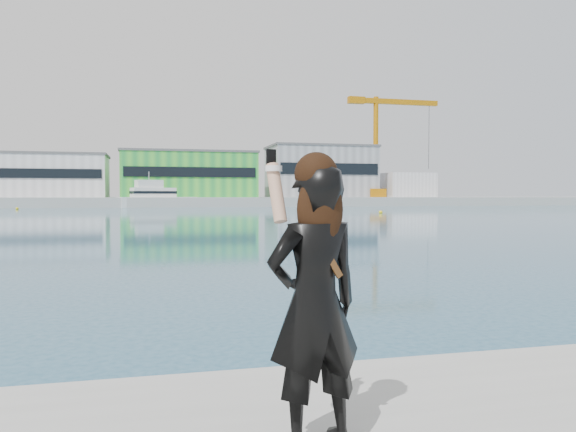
# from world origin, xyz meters

# --- Properties ---
(far_quay) EXTENTS (320.00, 40.00, 2.00)m
(far_quay) POSITION_xyz_m (0.00, 130.00, 1.00)
(far_quay) COLOR #9E9E99
(far_quay) RESTS_ON ground
(warehouse_white) EXTENTS (24.48, 15.35, 9.50)m
(warehouse_white) POSITION_xyz_m (-22.00, 127.98, 6.76)
(warehouse_white) COLOR silver
(warehouse_white) RESTS_ON far_quay
(warehouse_green) EXTENTS (30.60, 16.36, 10.50)m
(warehouse_green) POSITION_xyz_m (8.00, 127.98, 7.26)
(warehouse_green) COLOR green
(warehouse_green) RESTS_ON far_quay
(warehouse_grey_right) EXTENTS (25.50, 15.35, 12.50)m
(warehouse_grey_right) POSITION_xyz_m (40.00, 127.98, 8.26)
(warehouse_grey_right) COLOR gray
(warehouse_grey_right) RESTS_ON far_quay
(ancillary_shed) EXTENTS (12.00, 10.00, 6.00)m
(ancillary_shed) POSITION_xyz_m (62.00, 126.00, 5.00)
(ancillary_shed) COLOR silver
(ancillary_shed) RESTS_ON far_quay
(dock_crane) EXTENTS (23.00, 4.00, 24.00)m
(dock_crane) POSITION_xyz_m (53.20, 122.00, 15.07)
(dock_crane) COLOR orange
(dock_crane) RESTS_ON far_quay
(flagpole_right) EXTENTS (1.28, 0.16, 8.00)m
(flagpole_right) POSITION_xyz_m (22.09, 121.00, 6.54)
(flagpole_right) COLOR silver
(flagpole_right) RESTS_ON far_quay
(motor_yacht) EXTENTS (16.15, 8.56, 7.26)m
(motor_yacht) POSITION_xyz_m (0.29, 113.88, 2.04)
(motor_yacht) COLOR white
(motor_yacht) RESTS_ON ground
(buoy_near) EXTENTS (0.50, 0.50, 0.50)m
(buoy_near) POSITION_xyz_m (28.91, 65.13, 0.00)
(buoy_near) COLOR yellow
(buoy_near) RESTS_ON ground
(buoy_far) EXTENTS (0.50, 0.50, 0.50)m
(buoy_far) POSITION_xyz_m (-22.76, 99.52, 0.00)
(buoy_far) COLOR yellow
(buoy_far) RESTS_ON ground
(woman) EXTENTS (0.73, 0.56, 1.89)m
(woman) POSITION_xyz_m (0.15, -0.65, 1.76)
(woman) COLOR black
(woman) RESTS_ON near_quay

